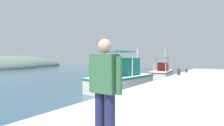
{
  "coord_description": "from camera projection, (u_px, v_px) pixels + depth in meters",
  "views": [
    {
      "loc": [
        -7.49,
        -3.89,
        2.22
      ],
      "look_at": [
        1.42,
        2.18,
        1.91
      ],
      "focal_mm": 27.6,
      "sensor_mm": 36.0,
      "label": 1
    }
  ],
  "objects": [
    {
      "name": "mooring_bollard_third",
      "position": [
        186.0,
        71.0,
        16.83
      ],
      "size": [
        0.22,
        0.22,
        0.35
      ],
      "primitive_type": "cylinder",
      "color": "#333338",
      "rests_on": "quay_pier"
    },
    {
      "name": "distant_hill_second",
      "position": [
        18.0,
        67.0,
        43.44
      ],
      "size": [
        24.35,
        11.87,
        5.68
      ],
      "primitive_type": "ellipsoid",
      "color": "#596B60",
      "rests_on": "ground"
    },
    {
      "name": "fishing_boat_second",
      "position": [
        123.0,
        79.0,
        12.02
      ],
      "size": [
        5.57,
        2.63,
        2.93
      ],
      "color": "silver",
      "rests_on": "ground"
    },
    {
      "name": "fisherman_standing",
      "position": [
        105.0,
        87.0,
        2.72
      ],
      "size": [
        0.24,
        0.62,
        1.71
      ],
      "color": "#1E234C",
      "rests_on": "quay_pier"
    },
    {
      "name": "mooring_bollard_second",
      "position": [
        179.0,
        72.0,
        14.3
      ],
      "size": [
        0.25,
        0.25,
        0.52
      ],
      "primitive_type": "cylinder",
      "color": "#333338",
      "rests_on": "quay_pier"
    },
    {
      "name": "fishing_boat_third",
      "position": [
        162.0,
        72.0,
        20.44
      ],
      "size": [
        5.84,
        2.58,
        3.31
      ],
      "color": "white",
      "rests_on": "ground"
    }
  ]
}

